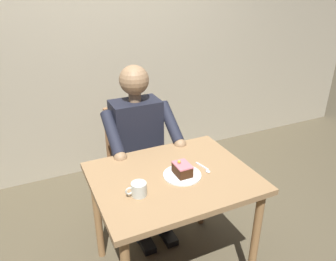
{
  "coord_description": "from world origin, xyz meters",
  "views": [
    {
      "loc": [
        0.71,
        1.46,
        1.81
      ],
      "look_at": [
        -0.01,
        -0.1,
        1.01
      ],
      "focal_mm": 34.51,
      "sensor_mm": 36.0,
      "label": 1
    }
  ],
  "objects": [
    {
      "name": "seated_person",
      "position": [
        0.0,
        -0.56,
        0.67
      ],
      "size": [
        0.53,
        0.58,
        1.28
      ],
      "color": "black",
      "rests_on": "ground"
    },
    {
      "name": "dessert_plate",
      "position": [
        -0.05,
        0.03,
        0.76
      ],
      "size": [
        0.23,
        0.23,
        0.01
      ],
      "primitive_type": "cylinder",
      "color": "white",
      "rests_on": "dining_table"
    },
    {
      "name": "coffee_cup",
      "position": [
        0.25,
        0.1,
        0.8
      ],
      "size": [
        0.12,
        0.08,
        0.08
      ],
      "color": "beige",
      "rests_on": "dining_table"
    },
    {
      "name": "dessert_spoon",
      "position": [
        -0.21,
        0.02,
        0.76
      ],
      "size": [
        0.04,
        0.14,
        0.01
      ],
      "color": "silver",
      "rests_on": "dining_table"
    },
    {
      "name": "chair",
      "position": [
        0.0,
        -0.73,
        0.51
      ],
      "size": [
        0.42,
        0.42,
        0.91
      ],
      "color": "#8D603B",
      "rests_on": "ground"
    },
    {
      "name": "cafe_rear_panel",
      "position": [
        0.0,
        -1.58,
        1.5
      ],
      "size": [
        6.4,
        0.12,
        3.0
      ],
      "primitive_type": "cube",
      "color": "tan",
      "rests_on": "ground"
    },
    {
      "name": "cake_slice",
      "position": [
        -0.05,
        0.03,
        0.8
      ],
      "size": [
        0.09,
        0.12,
        0.09
      ],
      "color": "#381D0C",
      "rests_on": "dessert_plate"
    },
    {
      "name": "dining_table",
      "position": [
        0.0,
        0.0,
        0.66
      ],
      "size": [
        0.95,
        0.76,
        0.76
      ],
      "color": "#916F48",
      "rests_on": "ground"
    }
  ]
}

